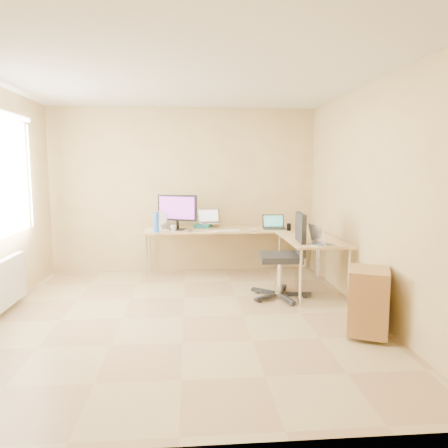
{
  "coord_description": "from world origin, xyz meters",
  "views": [
    {
      "loc": [
        0.08,
        -4.62,
        1.66
      ],
      "look_at": [
        0.55,
        1.1,
        0.9
      ],
      "focal_mm": 34.14,
      "sensor_mm": 36.0,
      "label": 1
    }
  ],
  "objects": [
    {
      "name": "cabinet",
      "position": [
        1.83,
        -0.69,
        0.36
      ],
      "size": [
        0.53,
        0.57,
        0.64
      ],
      "primitive_type": "cube",
      "rotation": [
        0.0,
        0.0,
        -0.42
      ],
      "color": "#9D7441",
      "rests_on": "ground"
    },
    {
      "name": "laptop_return",
      "position": [
        1.69,
        0.33,
        0.84
      ],
      "size": [
        0.39,
        0.35,
        0.21
      ],
      "primitive_type": "cube",
      "rotation": [
        0.0,
        0.0,
        1.93
      ],
      "color": "silver",
      "rests_on": "desk_return"
    },
    {
      "name": "laptop_center",
      "position": [
        0.4,
        2.05,
        0.9
      ],
      "size": [
        0.39,
        0.32,
        0.22
      ],
      "primitive_type": "cube",
      "rotation": [
        0.0,
        0.0,
        0.17
      ],
      "color": "silver",
      "rests_on": "desk_main"
    },
    {
      "name": "desk_fan",
      "position": [
        -0.35,
        1.85,
        0.86
      ],
      "size": [
        0.22,
        0.22,
        0.26
      ],
      "primitive_type": "cylinder",
      "rotation": [
        0.0,
        0.0,
        -0.11
      ],
      "color": "beige",
      "rests_on": "desk_main"
    },
    {
      "name": "floor",
      "position": [
        0.0,
        0.0,
        0.0
      ],
      "size": [
        4.5,
        4.5,
        0.0
      ],
      "primitive_type": "plane",
      "color": "tan",
      "rests_on": "ground"
    },
    {
      "name": "black_cup",
      "position": [
        1.56,
        1.55,
        0.79
      ],
      "size": [
        0.08,
        0.08,
        0.11
      ],
      "primitive_type": "cylinder",
      "rotation": [
        0.0,
        0.0,
        -0.31
      ],
      "color": "black",
      "rests_on": "desk_main"
    },
    {
      "name": "white_box",
      "position": [
        -0.29,
        2.05,
        0.78
      ],
      "size": [
        0.29,
        0.24,
        0.09
      ],
      "primitive_type": "cube",
      "rotation": [
        0.0,
        0.0,
        0.28
      ],
      "color": "silver",
      "rests_on": "desk_main"
    },
    {
      "name": "papers",
      "position": [
        -0.4,
        1.77,
        0.73
      ],
      "size": [
        0.37,
        0.41,
        0.01
      ],
      "primitive_type": "cube",
      "rotation": [
        0.0,
        0.0,
        0.53
      ],
      "color": "white",
      "rests_on": "desk_main"
    },
    {
      "name": "laptop_black",
      "position": [
        1.38,
        1.77,
        0.84
      ],
      "size": [
        0.34,
        0.25,
        0.21
      ],
      "primitive_type": "cube",
      "rotation": [
        0.0,
        0.0,
        -0.01
      ],
      "color": "black",
      "rests_on": "desk_main"
    },
    {
      "name": "mouse",
      "position": [
        1.03,
        1.55,
        0.75
      ],
      "size": [
        0.13,
        0.11,
        0.04
      ],
      "primitive_type": "ellipsoid",
      "rotation": [
        0.0,
        0.0,
        -0.4
      ],
      "color": "silver",
      "rests_on": "desk_main"
    },
    {
      "name": "mug",
      "position": [
        -0.16,
        1.64,
        0.77
      ],
      "size": [
        0.1,
        0.1,
        0.09
      ],
      "primitive_type": "imported",
      "rotation": [
        0.0,
        0.0,
        -0.11
      ],
      "color": "silver",
      "rests_on": "desk_main"
    },
    {
      "name": "wall_front",
      "position": [
        0.0,
        -2.25,
        1.3
      ],
      "size": [
        4.5,
        0.0,
        4.5
      ],
      "primitive_type": "plane",
      "rotation": [
        -1.57,
        0.0,
        0.0
      ],
      "color": "#D9BE7D",
      "rests_on": "ground"
    },
    {
      "name": "monitor",
      "position": [
        -0.1,
        1.77,
        1.0
      ],
      "size": [
        0.65,
        0.41,
        0.53
      ],
      "primitive_type": "cube",
      "rotation": [
        0.0,
        0.0,
        -0.37
      ],
      "color": "black",
      "rests_on": "desk_main"
    },
    {
      "name": "keyboard",
      "position": [
        0.63,
        1.55,
        0.74
      ],
      "size": [
        0.39,
        0.21,
        0.02
      ],
      "primitive_type": "cube",
      "rotation": [
        0.0,
        0.0,
        0.28
      ],
      "color": "white",
      "rests_on": "desk_main"
    },
    {
      "name": "cd_stack",
      "position": [
        0.06,
        1.55,
        0.75
      ],
      "size": [
        0.12,
        0.12,
        0.03
      ],
      "primitive_type": "cylinder",
      "rotation": [
        0.0,
        0.0,
        0.01
      ],
      "color": "silver",
      "rests_on": "desk_main"
    },
    {
      "name": "radiator",
      "position": [
        -2.03,
        0.4,
        0.35
      ],
      "size": [
        0.09,
        0.8,
        0.55
      ],
      "primitive_type": "cube",
      "color": "white",
      "rests_on": "ground"
    },
    {
      "name": "water_bottle",
      "position": [
        -0.4,
        1.55,
        0.88
      ],
      "size": [
        0.1,
        0.1,
        0.29
      ],
      "primitive_type": "cylinder",
      "rotation": [
        0.0,
        0.0,
        0.24
      ],
      "color": "blue",
      "rests_on": "desk_main"
    },
    {
      "name": "desk_return",
      "position": [
        1.7,
        0.85,
        0.36
      ],
      "size": [
        0.7,
        1.3,
        0.73
      ],
      "primitive_type": "cube",
      "color": "tan",
      "rests_on": "ground"
    },
    {
      "name": "window",
      "position": [
        -2.05,
        0.4,
        1.55
      ],
      "size": [
        0.1,
        1.8,
        1.4
      ],
      "primitive_type": "cube",
      "color": "white",
      "rests_on": "wall_left"
    },
    {
      "name": "ceiling",
      "position": [
        0.0,
        0.0,
        2.6
      ],
      "size": [
        4.5,
        4.5,
        0.0
      ],
      "primitive_type": "plane",
      "rotation": [
        3.14,
        0.0,
        0.0
      ],
      "color": "white",
      "rests_on": "ground"
    },
    {
      "name": "office_chair",
      "position": [
        1.23,
        0.61,
        0.5
      ],
      "size": [
        0.71,
        0.71,
        1.1
      ],
      "primitive_type": "cube",
      "rotation": [
        0.0,
        0.0,
        -0.07
      ],
      "color": "black",
      "rests_on": "ground"
    },
    {
      "name": "wall_back",
      "position": [
        0.0,
        2.25,
        1.3
      ],
      "size": [
        4.5,
        0.0,
        4.5
      ],
      "primitive_type": "plane",
      "rotation": [
        1.57,
        0.0,
        0.0
      ],
      "color": "#D9BE7D",
      "rests_on": "ground"
    },
    {
      "name": "book_stack",
      "position": [
        0.3,
        2.05,
        0.76
      ],
      "size": [
        0.31,
        0.37,
        0.05
      ],
      "primitive_type": "cube",
      "rotation": [
        0.0,
        0.0,
        -0.27
      ],
      "color": "#187070",
      "rests_on": "desk_main"
    },
    {
      "name": "desk_main",
      "position": [
        0.72,
        1.85,
        0.36
      ],
      "size": [
        2.65,
        0.7,
        0.73
      ],
      "primitive_type": "cube",
      "color": "tan",
      "rests_on": "ground"
    },
    {
      "name": "wall_right",
      "position": [
        2.1,
        0.0,
        1.3
      ],
      "size": [
        0.0,
        4.5,
        4.5
      ],
      "primitive_type": "plane",
      "rotation": [
        1.57,
        0.0,
        -1.57
      ],
      "color": "#D9BE7D",
      "rests_on": "ground"
    }
  ]
}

